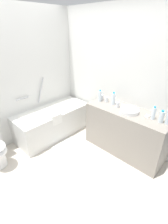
% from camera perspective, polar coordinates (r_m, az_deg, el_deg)
% --- Properties ---
extents(ground_plane, '(3.89, 3.89, 0.00)m').
position_cam_1_polar(ground_plane, '(2.96, -9.63, -18.68)').
color(ground_plane, beige).
extents(wall_back_tiled, '(3.29, 0.10, 2.48)m').
position_cam_1_polar(wall_back_tiled, '(3.31, -24.82, 9.55)').
color(wall_back_tiled, silver).
rests_on(wall_back_tiled, ground_plane).
extents(wall_right_mirror, '(0.10, 2.79, 2.48)m').
position_cam_1_polar(wall_right_mirror, '(3.27, 10.17, 11.46)').
color(wall_right_mirror, silver).
rests_on(wall_right_mirror, ground_plane).
extents(bathtub, '(1.57, 0.67, 1.19)m').
position_cam_1_polar(bathtub, '(3.61, -10.70, -3.10)').
color(bathtub, silver).
rests_on(bathtub, ground_plane).
extents(vanity_counter, '(0.53, 1.44, 0.85)m').
position_cam_1_polar(vanity_counter, '(3.11, 13.92, -6.53)').
color(vanity_counter, gray).
rests_on(vanity_counter, ground_plane).
extents(sink_basin, '(0.31, 0.31, 0.06)m').
position_cam_1_polar(sink_basin, '(2.84, 15.41, 0.46)').
color(sink_basin, white).
rests_on(sink_basin, vanity_counter).
extents(sink_faucet, '(0.13, 0.15, 0.07)m').
position_cam_1_polar(sink_faucet, '(2.99, 17.15, 1.64)').
color(sink_faucet, silver).
rests_on(sink_faucet, vanity_counter).
extents(water_bottle_1, '(0.06, 0.06, 0.22)m').
position_cam_1_polar(water_bottle_1, '(2.72, 22.88, -0.41)').
color(water_bottle_1, silver).
rests_on(water_bottle_1, vanity_counter).
extents(water_bottle_2, '(0.06, 0.06, 0.23)m').
position_cam_1_polar(water_bottle_2, '(3.14, 5.52, 5.50)').
color(water_bottle_2, silver).
rests_on(water_bottle_2, vanity_counter).
extents(water_bottle_3, '(0.07, 0.07, 0.20)m').
position_cam_1_polar(water_bottle_3, '(2.68, 25.14, -1.51)').
color(water_bottle_3, silver).
rests_on(water_bottle_3, vanity_counter).
extents(water_bottle_4, '(0.07, 0.07, 0.24)m').
position_cam_1_polar(water_bottle_4, '(3.03, 10.09, 4.49)').
color(water_bottle_4, silver).
rests_on(water_bottle_4, vanity_counter).
extents(drinking_glass_0, '(0.07, 0.07, 0.10)m').
position_cam_1_polar(drinking_glass_0, '(3.23, 6.12, 5.09)').
color(drinking_glass_0, white).
rests_on(drinking_glass_0, vanity_counter).
extents(drinking_glass_1, '(0.07, 0.07, 0.10)m').
position_cam_1_polar(drinking_glass_1, '(3.14, 7.74, 4.32)').
color(drinking_glass_1, white).
rests_on(drinking_glass_1, vanity_counter).
extents(drinking_glass_2, '(0.07, 0.07, 0.09)m').
position_cam_1_polar(drinking_glass_2, '(2.97, 11.48, 2.51)').
color(drinking_glass_2, white).
rests_on(drinking_glass_2, vanity_counter).
extents(soap_dish, '(0.09, 0.06, 0.02)m').
position_cam_1_polar(soap_dish, '(2.80, 20.99, -1.34)').
color(soap_dish, white).
rests_on(soap_dish, vanity_counter).
extents(bath_mat, '(0.52, 0.32, 0.01)m').
position_cam_1_polar(bath_mat, '(3.38, -6.03, -11.36)').
color(bath_mat, white).
rests_on(bath_mat, ground_plane).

